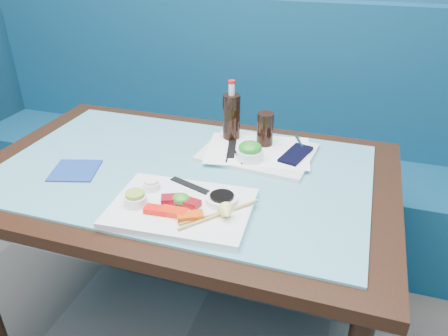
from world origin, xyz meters
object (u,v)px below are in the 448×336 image
(serving_tray, at_px, (258,152))
(cola_glass, at_px, (265,129))
(sashimi_plate, at_px, (182,208))
(booth_bench, at_px, (247,159))
(cola_bottle_body, at_px, (231,119))
(blue_napkin, at_px, (75,170))
(seaweed_bowl, at_px, (250,155))
(dining_table, at_px, (184,192))

(serving_tray, distance_m, cola_glass, 0.09)
(sashimi_plate, relative_size, serving_tray, 1.04)
(booth_bench, xyz_separation_m, cola_glass, (0.22, -0.60, 0.46))
(serving_tray, height_order, cola_glass, cola_glass)
(cola_bottle_body, bearing_deg, blue_napkin, -137.85)
(serving_tray, bearing_deg, seaweed_bowl, -92.02)
(booth_bench, bearing_deg, sashimi_plate, -85.01)
(cola_bottle_body, bearing_deg, sashimi_plate, -89.59)
(booth_bench, bearing_deg, cola_glass, -69.53)
(cola_bottle_body, height_order, blue_napkin, cola_bottle_body)
(booth_bench, distance_m, dining_table, 0.89)
(sashimi_plate, bearing_deg, seaweed_bowl, 68.44)
(dining_table, distance_m, sashimi_plate, 0.27)
(cola_glass, relative_size, blue_napkin, 0.84)
(dining_table, height_order, cola_glass, cola_glass)
(seaweed_bowl, height_order, blue_napkin, seaweed_bowl)
(booth_bench, distance_m, seaweed_bowl, 0.86)
(dining_table, bearing_deg, cola_glass, 47.37)
(booth_bench, xyz_separation_m, dining_table, (0.00, -0.84, 0.29))
(serving_tray, relative_size, seaweed_bowl, 4.10)
(seaweed_bowl, relative_size, cola_glass, 0.76)
(serving_tray, bearing_deg, cola_glass, 85.27)
(booth_bench, xyz_separation_m, sashimi_plate, (0.09, -1.07, 0.39))
(dining_table, distance_m, blue_napkin, 0.37)
(sashimi_plate, xyz_separation_m, seaweed_bowl, (0.11, 0.34, 0.02))
(blue_napkin, bearing_deg, booth_bench, 70.80)
(dining_table, bearing_deg, serving_tray, 41.32)
(cola_bottle_body, bearing_deg, cola_glass, -8.18)
(cola_glass, bearing_deg, seaweed_bowl, -98.75)
(sashimi_plate, bearing_deg, cola_glass, 70.88)
(dining_table, bearing_deg, booth_bench, 90.00)
(serving_tray, xyz_separation_m, cola_bottle_body, (-0.12, 0.07, 0.08))
(booth_bench, distance_m, cola_bottle_body, 0.75)
(booth_bench, xyz_separation_m, cola_bottle_body, (0.09, -0.58, 0.48))
(dining_table, bearing_deg, blue_napkin, -159.80)
(booth_bench, height_order, seaweed_bowl, booth_bench)
(booth_bench, height_order, blue_napkin, booth_bench)
(booth_bench, relative_size, dining_table, 2.14)
(cola_glass, relative_size, cola_bottle_body, 0.66)
(seaweed_bowl, bearing_deg, cola_bottle_body, 127.19)
(sashimi_plate, height_order, cola_bottle_body, cola_bottle_body)
(serving_tray, distance_m, blue_napkin, 0.63)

